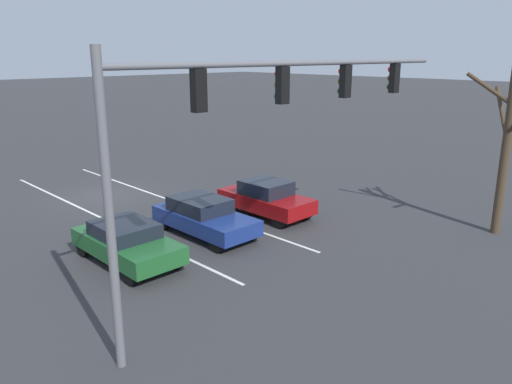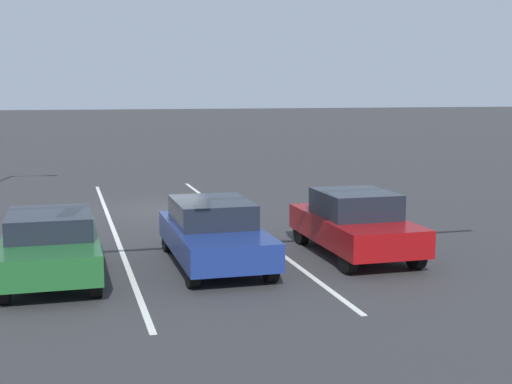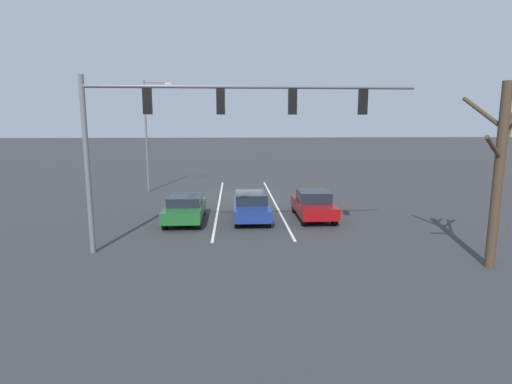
% 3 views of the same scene
% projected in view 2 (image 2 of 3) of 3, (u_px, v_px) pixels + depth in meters
% --- Properties ---
extents(ground_plane, '(240.00, 240.00, 0.00)m').
position_uv_depth(ground_plane, '(163.00, 209.00, 22.85)').
color(ground_plane, '#333335').
extents(lane_stripe_left_divider, '(0.12, 17.78, 0.01)m').
position_uv_depth(lane_stripe_left_divider, '(239.00, 222.00, 20.55)').
color(lane_stripe_left_divider, silver).
rests_on(lane_stripe_left_divider, ground_plane).
extents(lane_stripe_center_divider, '(0.12, 17.78, 0.01)m').
position_uv_depth(lane_stripe_center_divider, '(113.00, 229.00, 19.62)').
color(lane_stripe_center_divider, silver).
rests_on(lane_stripe_center_divider, ground_plane).
extents(car_maroon_leftlane_front, '(1.82, 4.16, 1.50)m').
position_uv_depth(car_maroon_leftlane_front, '(355.00, 223.00, 16.38)').
color(car_maroon_leftlane_front, maroon).
rests_on(car_maroon_leftlane_front, ground_plane).
extents(car_navy_midlane_front, '(1.84, 4.36, 1.40)m').
position_uv_depth(car_navy_midlane_front, '(214.00, 232.00, 15.53)').
color(car_navy_midlane_front, navy).
rests_on(car_navy_midlane_front, ground_plane).
extents(car_darkgreen_rightlane_front, '(1.87, 4.19, 1.35)m').
position_uv_depth(car_darkgreen_rightlane_front, '(50.00, 244.00, 14.35)').
color(car_darkgreen_rightlane_front, '#1E5928').
rests_on(car_darkgreen_rightlane_front, ground_plane).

